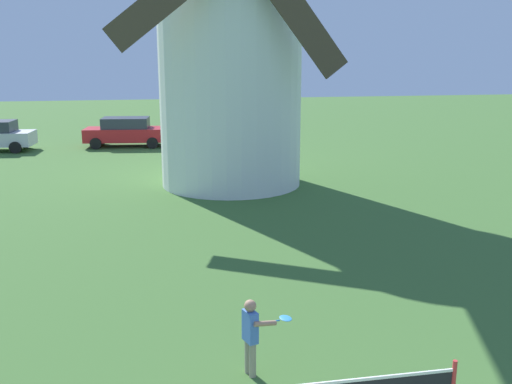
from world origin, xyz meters
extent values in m
cylinder|color=white|center=(1.23, 17.64, 4.57)|extent=(5.28, 5.28, 9.15)
cylinder|color=#9E937F|center=(-0.39, 4.17, 0.29)|extent=(0.11, 0.11, 0.57)
cylinder|color=#9E937F|center=(-0.35, 4.04, 0.29)|extent=(0.11, 0.11, 0.57)
cube|color=#4C7AD1|center=(-0.37, 4.10, 0.83)|extent=(0.23, 0.31, 0.51)
sphere|color=tan|center=(-0.37, 4.10, 1.17)|extent=(0.19, 0.19, 0.19)
cylinder|color=tan|center=(-0.43, 4.28, 0.81)|extent=(0.08, 0.08, 0.38)
cylinder|color=tan|center=(-0.16, 4.01, 0.90)|extent=(0.40, 0.20, 0.15)
cylinder|color=#338CCC|center=(-0.01, 4.06, 0.90)|extent=(0.22, 0.09, 0.04)
ellipsoid|color=#338CCC|center=(0.20, 4.13, 0.90)|extent=(0.25, 0.29, 0.03)
cylinder|color=black|center=(-8.38, 28.09, 0.30)|extent=(0.61, 0.23, 0.60)
cylinder|color=black|center=(-8.53, 26.39, 0.30)|extent=(0.61, 0.23, 0.60)
cube|color=red|center=(-3.10, 27.69, 0.65)|extent=(4.50, 2.17, 0.70)
cube|color=#2D333D|center=(-3.10, 27.69, 1.28)|extent=(2.58, 1.76, 0.56)
cylinder|color=black|center=(-1.54, 28.37, 0.30)|extent=(0.62, 0.25, 0.60)
cylinder|color=black|center=(-1.73, 26.68, 0.30)|extent=(0.62, 0.25, 0.60)
cylinder|color=black|center=(-4.47, 28.70, 0.30)|extent=(0.62, 0.25, 0.60)
cylinder|color=black|center=(-4.66, 27.01, 0.30)|extent=(0.62, 0.25, 0.60)
camera|label=1|loc=(-1.75, -3.93, 4.96)|focal=40.31mm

